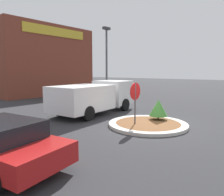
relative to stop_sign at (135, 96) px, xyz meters
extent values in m
plane|color=#2D2D30|center=(0.55, -0.39, -1.47)|extent=(120.00, 120.00, 0.00)
cylinder|color=beige|center=(0.55, -0.39, -1.40)|extent=(3.77, 3.77, 0.14)
cylinder|color=brown|center=(0.55, -0.39, -1.40)|extent=(3.09, 3.09, 0.14)
cylinder|color=#4C4C51|center=(0.00, 0.00, -0.42)|extent=(0.07, 0.07, 2.12)
cylinder|color=#B71414|center=(0.00, 0.00, 0.21)|extent=(0.82, 0.03, 0.82)
cylinder|color=brown|center=(1.53, -0.43, -1.23)|extent=(0.08, 0.08, 0.19)
cone|color=#3D7F33|center=(1.53, -0.43, -0.71)|extent=(0.94, 0.94, 0.84)
cube|color=white|center=(3.21, 3.93, -0.32)|extent=(2.04, 2.36, 1.60)
cube|color=white|center=(0.04, 3.71, -0.40)|extent=(3.69, 2.59, 1.43)
cube|color=black|center=(3.87, 3.98, -0.04)|extent=(0.18, 1.99, 0.56)
cylinder|color=black|center=(2.96, 5.00, -1.07)|extent=(0.82, 0.31, 0.80)
cylinder|color=black|center=(3.11, 2.84, -1.07)|extent=(0.82, 0.31, 0.80)
cylinder|color=black|center=(-0.68, 4.74, -1.07)|extent=(0.82, 0.31, 0.80)
cylinder|color=black|center=(-0.53, 2.59, -1.07)|extent=(0.82, 0.31, 0.80)
cube|color=brown|center=(5.79, 16.61, 2.26)|extent=(10.65, 6.00, 7.46)
cube|color=gold|center=(5.79, 13.58, 5.18)|extent=(7.45, 0.08, 0.90)
cube|color=black|center=(-5.99, 0.43, -0.42)|extent=(1.90, 2.30, 0.48)
cylinder|color=black|center=(-4.99, -0.57, -1.16)|extent=(0.29, 0.65, 0.63)
cylinder|color=#4C4C51|center=(5.48, 6.46, 1.50)|extent=(0.16, 0.16, 5.95)
cube|color=#38383D|center=(5.48, 6.46, 4.62)|extent=(0.70, 0.30, 0.20)
camera|label=1|loc=(-8.52, -5.55, 1.16)|focal=35.00mm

